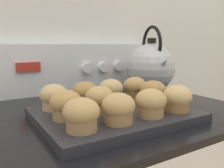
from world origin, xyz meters
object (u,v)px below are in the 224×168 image
Objects in this scene: muffin_r2_c2 at (111,90)px; tea_kettle at (151,67)px; muffin_r1_c0 at (66,105)px; muffin_r2_c1 at (85,94)px; muffin_r2_c0 at (54,97)px; muffin_r2_c3 at (135,88)px; muffin_r0_c3 at (177,99)px; muffin_r0_c0 at (81,115)px; muffin_r1_c1 at (100,100)px; muffin_r1_c3 at (153,92)px; muffin_r0_c2 at (151,103)px; muffin_r0_c1 at (118,109)px; muffin_pan at (114,114)px.

tea_kettle is at bearing 26.40° from muffin_r2_c2.
muffin_r1_c0 is 0.12m from muffin_r2_c1.
muffin_r2_c3 is (0.26, -0.00, 0.00)m from muffin_r2_c0.
muffin_r0_c3 is 1.00× the size of muffin_r2_c2.
muffin_r0_c3 is (0.26, -0.00, 0.00)m from muffin_r0_c0.
tea_kettle reaches higher than muffin_r0_c3.
muffin_r1_c1 and muffin_r2_c2 have the same top height.
muffin_r2_c0 is at bearing 161.40° from muffin_r1_c3.
muffin_r2_c2 is at bearing 45.30° from muffin_r1_c1.
muffin_r2_c0 is at bearing -163.40° from tea_kettle.
muffin_r2_c1 and muffin_r2_c3 have the same top height.
muffin_r2_c3 is (0.17, 0.08, 0.00)m from muffin_r1_c1.
muffin_r0_c2 is at bearing -133.49° from muffin_r1_c3.
muffin_r1_c0 is at bearing -153.18° from tea_kettle.
muffin_r1_c1 is 1.00× the size of muffin_r2_c3.
muffin_r0_c1 and muffin_r2_c2 have the same top height.
muffin_r1_c0 is at bearing -134.97° from muffin_r2_c1.
muffin_r1_c3 is at bearing 0.60° from muffin_pan.
muffin_pan is 0.06m from muffin_r1_c1.
muffin_r2_c0 is (-0.13, 0.09, 0.04)m from muffin_pan.
tea_kettle is at bearing 31.77° from muffin_r1_c1.
muffin_r2_c0 reaches higher than muffin_pan.
muffin_r2_c1 is 1.00× the size of muffin_r2_c2.
muffin_r2_c3 is (0.17, 0.00, 0.00)m from muffin_r2_c1.
muffin_r2_c2 and muffin_r2_c3 have the same top height.
muffin_r0_c2 is at bearing -25.94° from muffin_r1_c0.
muffin_r1_c1 is 0.12m from muffin_r2_c2.
muffin_r0_c3 and muffin_r1_c3 have the same top height.
muffin_r2_c0 is 1.00× the size of muffin_r2_c3.
muffin_pan is at bearing -63.71° from muffin_r2_c1.
muffin_r0_c3 is 0.25m from muffin_r2_c1.
muffin_r1_c1 is (-0.17, 0.09, 0.00)m from muffin_r0_c3.
muffin_r0_c1 is at bearing 179.81° from muffin_r0_c3.
muffin_r0_c3 and muffin_r2_c1 have the same top height.
muffin_r1_c3 is (0.17, -0.00, 0.00)m from muffin_r1_c1.
muffin_r1_c3 is 0.19m from muffin_r2_c1.
muffin_r2_c0 is at bearing 135.66° from muffin_r1_c1.
muffin_r1_c0 is at bearing 154.06° from muffin_r0_c2.
muffin_r0_c3 is 1.00× the size of muffin_r2_c1.
muffin_r0_c2 is at bearing -89.09° from muffin_r2_c2.
muffin_r0_c0 and muffin_r1_c1 have the same top height.
muffin_r0_c1 is at bearing -134.93° from muffin_r2_c3.
muffin_r0_c0 is at bearing -116.95° from muffin_r2_c1.
muffin_r0_c2 is 0.19m from muffin_r2_c3.
muffin_r0_c3 is at bearing -89.28° from muffin_r2_c3.
muffin_pan is 5.28× the size of muffin_r2_c1.
tea_kettle is (0.43, 0.13, 0.05)m from muffin_r2_c0.
muffin_r2_c1 is at bearing 45.03° from muffin_r1_c0.
muffin_r1_c3 is (0.26, 0.00, 0.00)m from muffin_r1_c0.
muffin_r1_c3 is at bearing -89.34° from muffin_r2_c3.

